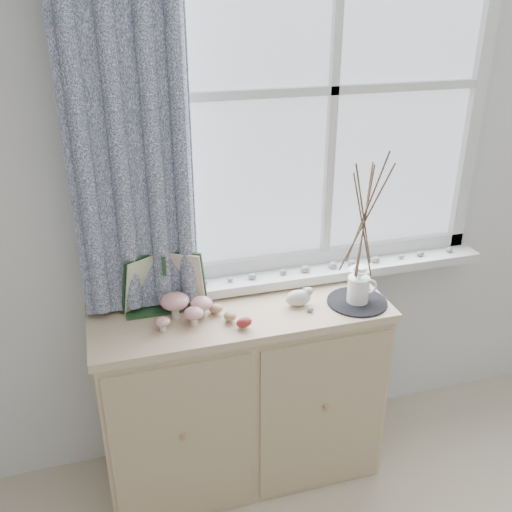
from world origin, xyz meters
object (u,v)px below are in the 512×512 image
at_px(toadstool_cluster, 184,306).
at_px(twig_pitcher, 365,215).
at_px(sideboard, 242,394).
at_px(botanical_book, 165,284).

distance_m(toadstool_cluster, twig_pitcher, 0.77).
xyz_separation_m(sideboard, twig_pitcher, (0.47, -0.08, 0.81)).
height_order(botanical_book, twig_pitcher, twig_pitcher).
height_order(sideboard, botanical_book, botanical_book).
height_order(sideboard, toadstool_cluster, toadstool_cluster).
bearing_deg(toadstool_cluster, twig_pitcher, -5.66).
bearing_deg(twig_pitcher, sideboard, -177.88).
height_order(toadstool_cluster, twig_pitcher, twig_pitcher).
height_order(sideboard, twig_pitcher, twig_pitcher).
xyz_separation_m(botanical_book, twig_pitcher, (0.76, -0.14, 0.25)).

